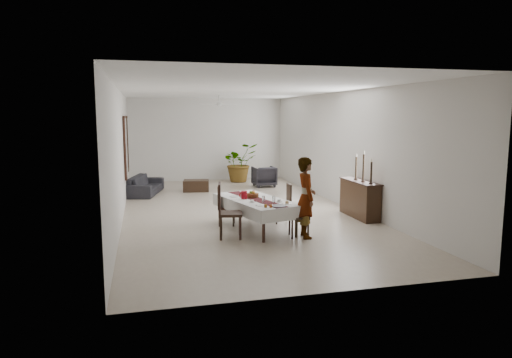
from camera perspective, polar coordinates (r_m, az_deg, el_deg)
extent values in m
cube|color=#B4A58F|center=(12.37, -2.20, -3.90)|extent=(6.00, 12.00, 0.00)
cube|color=white|center=(12.13, -2.29, 11.07)|extent=(6.00, 12.00, 0.02)
cube|color=silver|center=(18.05, -6.16, 4.93)|extent=(6.00, 0.02, 3.20)
cube|color=silver|center=(6.42, 8.78, -0.57)|extent=(6.00, 0.02, 3.20)
cube|color=silver|center=(11.90, -16.55, 3.09)|extent=(0.02, 12.00, 3.20)
cube|color=silver|center=(13.09, 10.75, 3.70)|extent=(0.02, 12.00, 3.20)
cube|color=black|center=(10.20, -0.02, -2.70)|extent=(1.44, 2.33, 0.05)
cylinder|color=black|center=(9.21, 0.95, -6.03)|extent=(0.08, 0.08, 0.63)
cylinder|color=black|center=(9.62, 5.07, -5.45)|extent=(0.08, 0.08, 0.63)
cylinder|color=black|center=(10.99, -4.46, -3.74)|extent=(0.08, 0.08, 0.63)
cylinder|color=black|center=(11.34, -0.80, -3.36)|extent=(0.08, 0.08, 0.63)
cube|color=silver|center=(10.20, -0.02, -2.55)|extent=(1.64, 2.53, 0.01)
cube|color=silver|center=(9.98, -2.67, -3.55)|extent=(0.62, 2.25, 0.27)
cube|color=white|center=(10.48, 2.51, -2.99)|extent=(0.62, 2.25, 0.27)
cube|color=white|center=(9.25, 3.51, -4.49)|extent=(1.03, 0.29, 0.27)
cube|color=silver|center=(11.23, -2.91, -2.26)|extent=(1.03, 0.29, 0.27)
cube|color=#55181C|center=(10.20, -0.02, -2.51)|extent=(0.90, 2.26, 0.00)
cylinder|color=maroon|center=(10.19, -1.50, -2.01)|extent=(0.17, 0.17, 0.18)
torus|color=maroon|center=(10.16, -1.88, -2.04)|extent=(0.11, 0.05, 0.11)
cylinder|color=silver|center=(9.74, 2.23, -2.56)|extent=(0.06, 0.06, 0.15)
cylinder|color=silver|center=(9.71, 0.95, -2.58)|extent=(0.06, 0.06, 0.15)
cylinder|color=white|center=(9.87, 2.90, -2.72)|extent=(0.08, 0.08, 0.05)
cylinder|color=white|center=(9.87, 2.90, -2.84)|extent=(0.14, 0.14, 0.01)
cylinder|color=white|center=(9.79, -0.50, -2.80)|extent=(0.08, 0.08, 0.05)
cylinder|color=white|center=(9.79, -0.50, -2.92)|extent=(0.14, 0.14, 0.01)
cylinder|color=white|center=(9.66, 3.89, -3.08)|extent=(0.22, 0.22, 0.01)
sphere|color=tan|center=(9.66, 3.89, -2.94)|extent=(0.08, 0.08, 0.08)
cylinder|color=white|center=(9.48, 0.55, -3.27)|extent=(0.22, 0.22, 0.01)
cylinder|color=silver|center=(10.50, -2.72, -2.19)|extent=(0.22, 0.22, 0.01)
cylinder|color=#404045|center=(9.39, 2.81, -3.38)|extent=(0.33, 0.33, 0.02)
cylinder|color=#903E15|center=(9.26, 1.86, -3.38)|extent=(0.06, 0.06, 0.07)
cylinder|color=#8C5214|center=(9.26, 1.20, -3.37)|extent=(0.06, 0.06, 0.07)
cylinder|color=brown|center=(10.40, -0.40, -2.05)|extent=(0.27, 0.27, 0.09)
sphere|color=#9B1C0F|center=(10.42, -0.32, -1.66)|extent=(0.08, 0.08, 0.08)
sphere|color=olive|center=(10.40, -0.65, -1.68)|extent=(0.07, 0.07, 0.07)
sphere|color=orange|center=(10.35, -0.28, -1.72)|extent=(0.08, 0.08, 0.08)
cube|color=black|center=(9.64, 5.37, -4.74)|extent=(0.46, 0.46, 0.05)
cylinder|color=black|center=(9.57, 6.53, -6.25)|extent=(0.05, 0.05, 0.40)
cylinder|color=black|center=(9.89, 6.13, -5.78)|extent=(0.05, 0.05, 0.40)
cylinder|color=black|center=(9.51, 4.55, -6.32)|extent=(0.05, 0.05, 0.40)
cylinder|color=black|center=(9.83, 4.21, -5.84)|extent=(0.05, 0.05, 0.40)
cube|color=black|center=(9.62, 6.48, -3.09)|extent=(0.10, 0.41, 0.52)
cube|color=black|center=(10.91, 3.23, -3.33)|extent=(0.41, 0.41, 0.04)
cylinder|color=black|center=(10.84, 4.24, -4.58)|extent=(0.04, 0.04, 0.39)
cylinder|color=black|center=(11.14, 3.82, -4.23)|extent=(0.04, 0.04, 0.39)
cylinder|color=black|center=(10.76, 2.59, -4.65)|extent=(0.04, 0.04, 0.39)
cylinder|color=black|center=(11.07, 2.21, -4.30)|extent=(0.04, 0.04, 0.39)
cube|color=black|center=(10.90, 4.15, -1.92)|extent=(0.06, 0.39, 0.50)
cube|color=black|center=(9.53, -3.22, -4.36)|extent=(0.57, 0.57, 0.06)
cylinder|color=black|center=(9.78, -4.39, -5.67)|extent=(0.06, 0.06, 0.48)
cylinder|color=black|center=(9.40, -4.43, -6.24)|extent=(0.06, 0.06, 0.48)
cylinder|color=black|center=(9.78, -2.03, -5.65)|extent=(0.06, 0.06, 0.48)
cylinder|color=black|center=(9.40, -1.97, -6.22)|extent=(0.06, 0.06, 0.48)
cube|color=black|center=(9.46, -4.58, -2.40)|extent=(0.13, 0.49, 0.62)
cube|color=black|center=(10.66, -3.68, -3.59)|extent=(0.47, 0.47, 0.04)
cylinder|color=black|center=(10.87, -4.47, -4.54)|extent=(0.05, 0.05, 0.39)
cylinder|color=black|center=(10.56, -4.60, -4.92)|extent=(0.05, 0.05, 0.39)
cylinder|color=black|center=(10.85, -2.77, -4.55)|extent=(0.05, 0.05, 0.39)
cylinder|color=black|center=(10.54, -2.85, -4.93)|extent=(0.05, 0.05, 0.39)
cube|color=black|center=(10.62, -4.66, -2.17)|extent=(0.13, 0.39, 0.50)
imported|color=#9A9EA2|center=(9.55, 6.26, -2.32)|extent=(0.46, 0.65, 1.69)
cube|color=black|center=(11.74, 12.83, -2.52)|extent=(0.40, 1.49, 0.89)
cube|color=black|center=(11.66, 12.90, -0.29)|extent=(0.44, 1.55, 0.03)
cylinder|color=black|center=(11.18, 14.16, -0.53)|extent=(0.10, 0.10, 0.03)
cylinder|color=black|center=(11.15, 14.21, 0.81)|extent=(0.05, 0.05, 0.50)
cylinder|color=silver|center=(11.11, 14.26, 2.29)|extent=(0.04, 0.04, 0.08)
cylinder|color=black|center=(11.53, 13.23, -0.24)|extent=(0.10, 0.10, 0.03)
cylinder|color=black|center=(11.49, 13.29, 1.42)|extent=(0.05, 0.05, 0.65)
cylinder|color=beige|center=(11.45, 13.35, 3.23)|extent=(0.04, 0.04, 0.08)
cylinder|color=black|center=(11.88, 12.36, 0.02)|extent=(0.10, 0.10, 0.03)
cylinder|color=black|center=(11.84, 12.40, 1.40)|extent=(0.05, 0.05, 0.55)
cylinder|color=beige|center=(11.81, 12.45, 2.91)|extent=(0.04, 0.04, 0.08)
imported|color=#252328|center=(15.26, -13.65, -0.72)|extent=(1.27, 2.17, 0.59)
imported|color=#28252A|center=(16.39, 1.01, 0.32)|extent=(0.79, 0.81, 0.73)
cube|color=black|center=(15.53, -7.49, -0.82)|extent=(0.93, 0.69, 0.38)
imported|color=#356026|center=(17.58, -2.10, 2.07)|extent=(1.62, 1.50, 1.48)
cube|color=black|center=(14.09, -16.02, 3.82)|extent=(0.06, 1.05, 1.85)
cube|color=silver|center=(14.09, -15.87, 3.83)|extent=(0.01, 0.90, 1.70)
cube|color=black|center=(16.19, -15.78, 4.33)|extent=(0.06, 1.05, 1.85)
cube|color=silver|center=(16.19, -15.65, 4.33)|extent=(0.01, 0.90, 1.70)
cylinder|color=silver|center=(15.07, -4.65, 10.06)|extent=(0.04, 0.04, 0.20)
cylinder|color=silver|center=(15.06, -4.64, 9.30)|extent=(0.16, 0.16, 0.08)
cube|color=silver|center=(15.41, -4.86, 9.27)|extent=(0.10, 0.55, 0.01)
cube|color=silver|center=(14.72, -4.41, 9.33)|extent=(0.10, 0.55, 0.01)
cube|color=silver|center=(15.12, -3.31, 9.31)|extent=(0.55, 0.10, 0.01)
cube|color=white|center=(15.01, -5.97, 9.29)|extent=(0.55, 0.10, 0.01)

